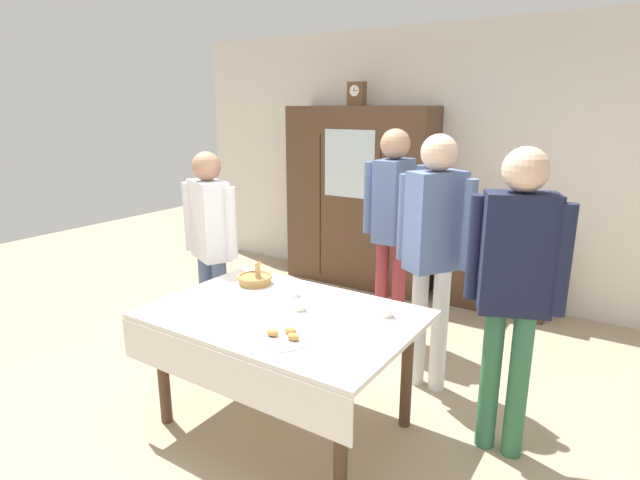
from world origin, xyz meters
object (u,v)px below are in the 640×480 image
at_px(tea_cup_near_left, 386,313).
at_px(bread_basket, 255,279).
at_px(person_beside_shelf, 210,235).
at_px(person_behind_table_right, 393,215).
at_px(dining_table, 280,330).
at_px(bookshelf_low, 494,268).
at_px(person_by_cabinet, 515,275).
at_px(spoon_far_right, 352,303).
at_px(wall_cabinet, 359,198).
at_px(tea_cup_front_edge, 299,307).
at_px(book_stack, 498,222).
at_px(tea_cup_far_left, 294,293).
at_px(pastry_plate, 284,337).
at_px(person_near_right_end, 434,238).
at_px(mantel_clock, 357,94).
at_px(spoon_center, 193,304).
at_px(spoon_mid_left, 223,330).

height_order(tea_cup_near_left, bread_basket, bread_basket).
distance_m(person_beside_shelf, person_behind_table_right, 1.44).
bearing_deg(bread_basket, dining_table, -35.51).
relative_size(dining_table, bookshelf_low, 1.52).
relative_size(bread_basket, person_by_cabinet, 0.14).
xyz_separation_m(bread_basket, spoon_far_right, (0.73, 0.04, -0.03)).
relative_size(wall_cabinet, tea_cup_front_edge, 14.78).
height_order(book_stack, tea_cup_front_edge, book_stack).
xyz_separation_m(bread_basket, person_behind_table_right, (0.47, 1.15, 0.30)).
height_order(tea_cup_far_left, bread_basket, bread_basket).
xyz_separation_m(pastry_plate, spoon_far_right, (0.05, 0.62, -0.01)).
bearing_deg(tea_cup_front_edge, person_near_right_end, 59.18).
xyz_separation_m(mantel_clock, person_beside_shelf, (-0.09, -2.09, -1.07)).
distance_m(mantel_clock, tea_cup_front_edge, 2.98).
relative_size(tea_cup_front_edge, tea_cup_far_left, 1.00).
distance_m(bread_basket, person_behind_table_right, 1.28).
bearing_deg(tea_cup_far_left, tea_cup_near_left, 2.32).
xyz_separation_m(book_stack, spoon_center, (-1.09, -2.81, -0.11)).
xyz_separation_m(dining_table, pastry_plate, (0.22, -0.25, 0.11)).
xyz_separation_m(spoon_center, person_by_cabinet, (1.70, 0.68, 0.31)).
height_order(mantel_clock, bookshelf_low, mantel_clock).
bearing_deg(spoon_far_right, spoon_mid_left, -118.75).
height_order(spoon_mid_left, person_behind_table_right, person_behind_table_right).
distance_m(dining_table, mantel_clock, 3.09).
relative_size(spoon_center, person_by_cabinet, 0.07).
height_order(mantel_clock, person_near_right_end, mantel_clock).
bearing_deg(person_behind_table_right, spoon_far_right, -76.96).
bearing_deg(bookshelf_low, person_behind_table_right, -115.11).
bearing_deg(mantel_clock, spoon_mid_left, -74.16).
height_order(bookshelf_low, book_stack, book_stack).
xyz_separation_m(mantel_clock, spoon_mid_left, (0.83, -2.93, -1.30)).
bearing_deg(dining_table, book_stack, 77.91).
height_order(bread_basket, person_beside_shelf, person_beside_shelf).
bearing_deg(wall_cabinet, spoon_center, -82.26).
xyz_separation_m(bookshelf_low, spoon_center, (-1.09, -2.81, 0.33)).
bearing_deg(tea_cup_far_left, dining_table, -71.42).
distance_m(mantel_clock, bookshelf_low, 2.23).
xyz_separation_m(wall_cabinet, person_beside_shelf, (-0.14, -2.09, 0.01)).
bearing_deg(spoon_far_right, wall_cabinet, 117.86).
bearing_deg(tea_cup_front_edge, pastry_plate, -66.54).
relative_size(tea_cup_front_edge, person_behind_table_right, 0.07).
bearing_deg(person_by_cabinet, mantel_clock, 135.57).
height_order(bread_basket, person_by_cabinet, person_by_cabinet).
relative_size(spoon_mid_left, person_by_cabinet, 0.07).
xyz_separation_m(tea_cup_near_left, pastry_plate, (-0.32, -0.55, -0.02)).
relative_size(dining_table, spoon_far_right, 12.97).
height_order(book_stack, person_near_right_end, person_near_right_end).
xyz_separation_m(tea_cup_near_left, spoon_far_right, (-0.27, 0.07, -0.02)).
bearing_deg(mantel_clock, tea_cup_far_left, -69.66).
distance_m(book_stack, bread_basket, 2.53).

